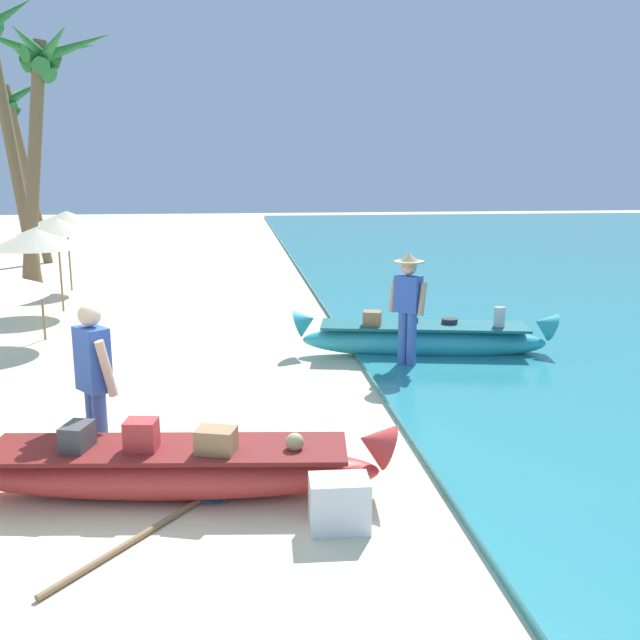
% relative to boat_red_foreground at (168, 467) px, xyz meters
% --- Properties ---
extents(ground_plane, '(80.00, 80.00, 0.00)m').
position_rel_boat_red_foreground_xyz_m(ground_plane, '(0.03, 0.67, -0.27)').
color(ground_plane, beige).
extents(boat_red_foreground, '(4.15, 1.12, 0.74)m').
position_rel_boat_red_foreground_xyz_m(boat_red_foreground, '(0.00, 0.00, 0.00)').
color(boat_red_foreground, red).
rests_on(boat_red_foreground, ground).
extents(boat_cyan_midground, '(4.11, 1.44, 0.83)m').
position_rel_boat_red_foreground_xyz_m(boat_cyan_midground, '(3.54, 4.37, 0.03)').
color(boat_cyan_midground, '#33B2BC').
rests_on(boat_cyan_midground, ground).
extents(person_vendor_hatted, '(0.54, 0.50, 1.74)m').
position_rel_boat_red_foreground_xyz_m(person_vendor_hatted, '(3.10, 3.66, 0.74)').
color(person_vendor_hatted, '#3D5BA8').
rests_on(person_vendor_hatted, ground).
extents(person_tourist_customer, '(0.50, 0.56, 1.65)m').
position_rel_boat_red_foreground_xyz_m(person_tourist_customer, '(-0.74, 0.74, 0.66)').
color(person_tourist_customer, '#3D5BA8').
rests_on(person_tourist_customer, ground).
extents(parasol_row_0, '(1.60, 1.60, 1.91)m').
position_rel_boat_red_foreground_xyz_m(parasol_row_0, '(-2.64, 6.29, 1.48)').
color(parasol_row_0, '#8E6B47').
rests_on(parasol_row_0, ground).
extents(parasol_row_1, '(1.60, 1.60, 1.91)m').
position_rel_boat_red_foreground_xyz_m(parasol_row_1, '(-2.91, 8.82, 1.48)').
color(parasol_row_1, '#8E6B47').
rests_on(parasol_row_1, ground).
extents(parasol_row_2, '(1.60, 1.60, 1.91)m').
position_rel_boat_red_foreground_xyz_m(parasol_row_2, '(-3.30, 11.46, 1.48)').
color(parasol_row_2, '#8E6B47').
rests_on(parasol_row_2, ground).
extents(palm_tree_tall_inland, '(2.44, 2.97, 5.65)m').
position_rel_boat_red_foreground_xyz_m(palm_tree_tall_inland, '(-5.88, 16.74, 4.14)').
color(palm_tree_tall_inland, brown).
rests_on(palm_tree_tall_inland, ground).
extents(palm_tree_leaning_seaward, '(2.84, 2.68, 5.87)m').
position_rel_boat_red_foreground_xyz_m(palm_tree_leaning_seaward, '(-3.35, 10.30, 4.52)').
color(palm_tree_leaning_seaward, brown).
rests_on(palm_tree_leaning_seaward, ground).
extents(cooler_box, '(0.50, 0.36, 0.44)m').
position_rel_boat_red_foreground_xyz_m(cooler_box, '(1.44, -0.78, -0.05)').
color(cooler_box, silver).
rests_on(cooler_box, ground).
extents(paddle, '(1.32, 1.62, 0.05)m').
position_rel_boat_red_foreground_xyz_m(paddle, '(-0.04, -0.60, -0.24)').
color(paddle, '#8E6B47').
rests_on(paddle, ground).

